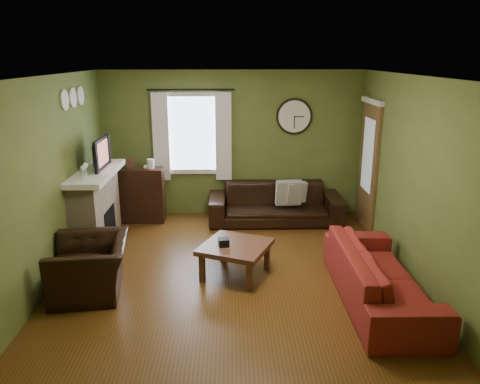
{
  "coord_description": "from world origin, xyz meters",
  "views": [
    {
      "loc": [
        -0.02,
        -5.69,
        2.84
      ],
      "look_at": [
        0.1,
        0.4,
        1.05
      ],
      "focal_mm": 35.0,
      "sensor_mm": 36.0,
      "label": 1
    }
  ],
  "objects_px": {
    "sofa_brown": "(275,203)",
    "armchair": "(90,267)",
    "coffee_table": "(235,260)",
    "bookshelf": "(141,195)",
    "sofa_red": "(379,276)"
  },
  "relations": [
    {
      "from": "sofa_brown",
      "to": "armchair",
      "type": "bearing_deg",
      "value": -134.92
    },
    {
      "from": "coffee_table",
      "to": "armchair",
      "type": "bearing_deg",
      "value": -166.6
    },
    {
      "from": "armchair",
      "to": "coffee_table",
      "type": "relative_size",
      "value": 1.25
    },
    {
      "from": "bookshelf",
      "to": "sofa_brown",
      "type": "xyz_separation_m",
      "value": [
        2.36,
        -0.07,
        -0.14
      ]
    },
    {
      "from": "bookshelf",
      "to": "armchair",
      "type": "relative_size",
      "value": 0.93
    },
    {
      "from": "sofa_brown",
      "to": "sofa_red",
      "type": "xyz_separation_m",
      "value": [
        0.98,
        -2.81,
        -0.01
      ]
    },
    {
      "from": "sofa_brown",
      "to": "coffee_table",
      "type": "relative_size",
      "value": 2.8
    },
    {
      "from": "sofa_red",
      "to": "coffee_table",
      "type": "distance_m",
      "value": 1.85
    },
    {
      "from": "bookshelf",
      "to": "sofa_brown",
      "type": "height_order",
      "value": "bookshelf"
    },
    {
      "from": "bookshelf",
      "to": "coffee_table",
      "type": "bearing_deg",
      "value": -52.87
    },
    {
      "from": "bookshelf",
      "to": "sofa_brown",
      "type": "bearing_deg",
      "value": -1.7
    },
    {
      "from": "sofa_brown",
      "to": "bookshelf",
      "type": "bearing_deg",
      "value": 178.3
    },
    {
      "from": "bookshelf",
      "to": "coffee_table",
      "type": "height_order",
      "value": "bookshelf"
    },
    {
      "from": "bookshelf",
      "to": "armchair",
      "type": "distance_m",
      "value": 2.6
    },
    {
      "from": "bookshelf",
      "to": "sofa_brown",
      "type": "distance_m",
      "value": 2.36
    }
  ]
}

